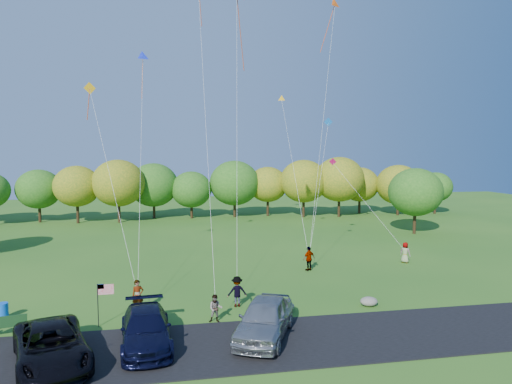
# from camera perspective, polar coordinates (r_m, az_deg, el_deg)

# --- Properties ---
(ground) EXTENTS (140.00, 140.00, 0.00)m
(ground) POSITION_cam_1_polar(r_m,az_deg,el_deg) (26.75, -3.70, -15.22)
(ground) COLOR #2A5E1B
(ground) RESTS_ON ground
(asphalt_lane) EXTENTS (44.00, 6.00, 0.06)m
(asphalt_lane) POSITION_cam_1_polar(r_m,az_deg,el_deg) (23.06, -2.47, -18.56)
(asphalt_lane) COLOR black
(asphalt_lane) RESTS_ON ground
(treeline) EXTENTS (74.86, 27.05, 8.32)m
(treeline) POSITION_cam_1_polar(r_m,az_deg,el_deg) (60.68, -8.00, 0.67)
(treeline) COLOR #332412
(treeline) RESTS_ON ground
(minivan_dark) EXTENTS (4.68, 6.75, 1.71)m
(minivan_dark) POSITION_cam_1_polar(r_m,az_deg,el_deg) (22.53, -24.23, -17.15)
(minivan_dark) COLOR black
(minivan_dark) RESTS_ON asphalt_lane
(minivan_navy) EXTENTS (2.75, 5.81, 1.64)m
(minivan_navy) POSITION_cam_1_polar(r_m,az_deg,el_deg) (23.21, -13.60, -16.27)
(minivan_navy) COLOR black
(minivan_navy) RESTS_ON asphalt_lane
(minivan_silver) EXTENTS (4.38, 6.09, 1.93)m
(minivan_silver) POSITION_cam_1_polar(r_m,az_deg,el_deg) (23.46, 1.07, -15.51)
(minivan_silver) COLOR gray
(minivan_silver) RESTS_ON asphalt_lane
(flyer_a) EXTENTS (0.79, 0.65, 1.86)m
(flyer_a) POSITION_cam_1_polar(r_m,az_deg,el_deg) (27.97, -14.56, -12.44)
(flyer_a) COLOR #4C4C59
(flyer_a) RESTS_ON ground
(flyer_b) EXTENTS (0.84, 0.71, 1.53)m
(flyer_b) POSITION_cam_1_polar(r_m,az_deg,el_deg) (25.67, -5.08, -14.30)
(flyer_b) COLOR #4C4C59
(flyer_b) RESTS_ON ground
(flyer_c) EXTENTS (1.23, 0.76, 1.83)m
(flyer_c) POSITION_cam_1_polar(r_m,az_deg,el_deg) (27.97, -2.39, -12.31)
(flyer_c) COLOR #4C4C59
(flyer_c) RESTS_ON ground
(flyer_d) EXTENTS (1.21, 0.91, 1.91)m
(flyer_d) POSITION_cam_1_polar(r_m,az_deg,el_deg) (36.16, 6.64, -8.26)
(flyer_d) COLOR #4C4C59
(flyer_d) RESTS_ON ground
(flyer_e) EXTENTS (0.98, 1.00, 1.73)m
(flyer_e) POSITION_cam_1_polar(r_m,az_deg,el_deg) (40.39, 18.14, -7.20)
(flyer_e) COLOR #4C4C59
(flyer_e) RESTS_ON ground
(park_bench) EXTENTS (1.93, 0.69, 1.07)m
(park_bench) POSITION_cam_1_polar(r_m,az_deg,el_deg) (26.95, -28.74, -14.40)
(park_bench) COLOR #163C18
(park_bench) RESTS_ON ground
(trash_barrel) EXTENTS (0.60, 0.60, 0.89)m
(trash_barrel) POSITION_cam_1_polar(r_m,az_deg,el_deg) (29.70, -29.11, -12.87)
(trash_barrel) COLOR blue
(trash_barrel) RESTS_ON ground
(flag_assembly) EXTENTS (0.86, 0.56, 2.32)m
(flag_assembly) POSITION_cam_1_polar(r_m,az_deg,el_deg) (26.04, -18.64, -12.05)
(flag_assembly) COLOR black
(flag_assembly) RESTS_ON ground
(boulder_near) EXTENTS (1.08, 0.84, 0.54)m
(boulder_near) POSITION_cam_1_polar(r_m,az_deg,el_deg) (27.47, 3.68, -14.07)
(boulder_near) COLOR gray
(boulder_near) RESTS_ON ground
(boulder_far) EXTENTS (1.06, 0.88, 0.55)m
(boulder_far) POSITION_cam_1_polar(r_m,az_deg,el_deg) (29.03, 13.93, -13.14)
(boulder_far) COLOR slate
(boulder_far) RESTS_ON ground
(kites_aloft) EXTENTS (20.98, 8.74, 18.48)m
(kites_aloft) POSITION_cam_1_polar(r_m,az_deg,el_deg) (40.70, -2.55, 20.63)
(kites_aloft) COLOR #D9184D
(kites_aloft) RESTS_ON ground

